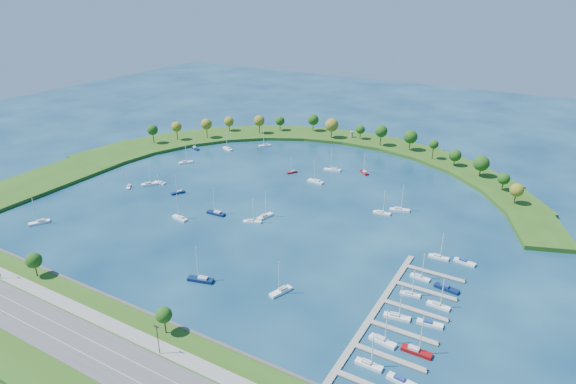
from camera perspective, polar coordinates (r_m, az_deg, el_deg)
The scene contains 39 objects.
ground at distance 250.98m, azimuth -1.56°, elevation -1.00°, with size 700.00×700.00×0.00m, color #082545.
south_shoreline at distance 173.48m, azimuth -24.08°, elevation -15.28°, with size 420.00×43.10×11.60m.
breakwater at distance 312.08m, azimuth -4.16°, elevation 4.13°, with size 286.74×247.64×2.00m.
breakwater_trees at distance 326.31m, azimuth 5.40°, elevation 6.72°, with size 234.91×89.30×14.20m.
harbor_tower at distance 351.06m, azimuth 7.49°, elevation 6.73°, with size 2.60×2.60×4.21m.
dock_system at distance 172.30m, azimuth 12.62°, elevation -14.10°, with size 24.28×82.00×1.60m.
moored_boat_0 at distance 330.60m, azimuth -7.09°, elevation 5.11°, with size 8.94×5.28×12.70m.
moored_boat_1 at distance 232.81m, azimuth -2.73°, elevation -2.81°, with size 4.46×9.36×13.27m.
moored_boat_2 at distance 290.08m, azimuth 8.96°, elevation 2.35°, with size 7.42×7.29×11.95m.
moored_boat_3 at distance 188.50m, azimuth -10.21°, elevation -10.02°, with size 10.36×5.34×14.66m.
moored_boat_4 at distance 291.33m, azimuth 5.24°, elevation 2.66°, with size 10.17×5.37×14.40m.
moored_boat_5 at distance 335.30m, azimuth -2.74°, elevation 5.52°, with size 7.52×7.46×12.17m.
moored_boat_6 at distance 280.42m, azimuth -15.96°, elevation 0.96°, with size 7.54×8.46×13.06m.
moored_boat_7 at distance 179.45m, azimuth -0.82°, elevation -11.51°, with size 5.51×9.47×13.44m.
moored_boat_8 at distance 287.08m, azimuth 0.48°, elevation 2.41°, with size 4.98×6.52×9.60m.
moored_boat_9 at distance 280.30m, azimuth -18.22°, elevation 0.65°, with size 5.56×6.28×9.67m.
moored_boat_10 at distance 238.14m, azimuth -8.44°, elevation -2.42°, with size 9.58×3.05×13.93m.
moored_boat_11 at distance 236.50m, azimuth -12.59°, elevation -2.95°, with size 8.93×3.67×12.75m.
moored_boat_12 at distance 273.51m, azimuth 3.28°, elevation 1.30°, with size 9.56×3.38×13.78m.
moored_boat_13 at distance 228.08m, azimuth -4.24°, elevation -3.44°, with size 8.67×5.96×12.51m.
moored_boat_14 at distance 335.22m, azimuth -10.85°, elevation 5.12°, with size 8.14×5.06×11.60m.
moored_boat_15 at distance 254.86m, azimuth -27.19°, elevation -3.14°, with size 6.68×9.19×13.38m.
moored_boat_16 at distance 245.13m, azimuth 12.97°, elevation -2.01°, with size 9.85×5.74×13.98m.
moored_boat_17 at distance 265.48m, azimuth -12.78°, elevation 0.01°, with size 5.31×7.53×10.91m.
moored_boat_18 at distance 281.06m, azimuth -14.86°, elevation 1.13°, with size 7.29×2.35×10.58m.
moored_boat_19 at distance 240.35m, azimuth 10.96°, elevation -2.37°, with size 8.66×3.52×12.36m.
moored_boat_20 at distance 309.32m, azimuth -11.94°, elevation 3.48°, with size 7.15×8.21×12.56m.
docked_boat_0 at distance 152.65m, azimuth 9.47°, elevation -19.29°, with size 8.29×2.41×12.15m.
docked_boat_1 at distance 149.76m, azimuth 13.23°, elevation -20.82°, with size 9.08×3.51×1.80m.
docked_boat_2 at distance 161.11m, azimuth 11.05°, elevation -16.73°, with size 9.08×3.67×12.97m.
docked_boat_3 at distance 159.70m, azimuth 14.85°, elevation -17.56°, with size 9.37×2.64×13.76m.
docked_boat_4 at distance 171.58m, azimuth 12.66°, elevation -14.04°, with size 9.10×3.94×12.94m.
docked_boat_5 at distance 171.57m, azimuth 16.29°, elevation -14.61°, with size 8.70×3.33×1.73m.
docked_boat_6 at distance 183.49m, azimuth 14.17°, elevation -11.48°, with size 7.45×3.14×10.61m.
docked_boat_7 at distance 180.30m, azimuth 17.25°, elevation -12.56°, with size 8.10×2.68×11.74m.
docked_boat_8 at distance 193.66m, azimuth 15.25°, elevation -9.58°, with size 7.74×2.84×11.13m.
docked_boat_9 at distance 190.30m, azimuth 18.12°, elevation -10.69°, with size 9.24×3.78×1.83m.
docked_boat_10 at distance 208.80m, azimuth 17.28°, elevation -7.25°, with size 8.22×2.72×11.91m.
docked_boat_11 at distance 208.89m, azimuth 20.03°, elevation -7.73°, with size 8.67×3.48×1.72m.
Camera 1 is at (120.22, -194.44, 103.60)m, focal length 30.26 mm.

